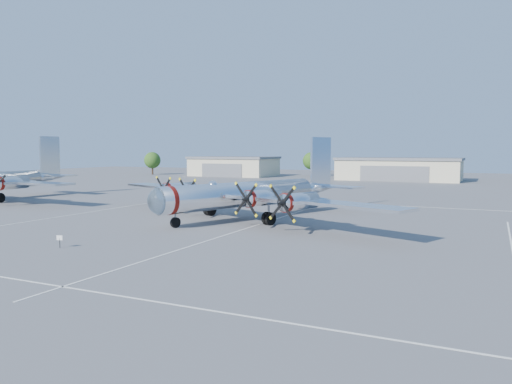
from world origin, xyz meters
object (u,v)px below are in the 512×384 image
at_px(tree_west, 311,161).
at_px(hangar_center, 399,169).
at_px(main_bomber_b29, 250,218).
at_px(tree_far_west, 152,160).
at_px(info_placard, 60,239).
at_px(hangar_west, 234,166).

bearing_deg(tree_west, hangar_center, -17.82).
distance_m(tree_west, main_bomber_b29, 86.94).
distance_m(hangar_center, tree_west, 26.30).
relative_size(hangar_center, tree_west, 4.31).
distance_m(tree_far_west, main_bomber_b29, 98.58).
bearing_deg(info_placard, tree_west, 87.04).
bearing_deg(hangar_west, info_placard, -69.20).
bearing_deg(hangar_west, tree_west, 21.89).
distance_m(main_bomber_b29, info_placard, 21.17).
xyz_separation_m(hangar_center, tree_west, (-25.00, 8.04, 1.51)).
relative_size(tree_far_west, info_placard, 7.06).
xyz_separation_m(tree_far_west, main_bomber_b29, (67.29, -71.93, -4.22)).
relative_size(tree_far_west, tree_west, 1.00).
relative_size(hangar_west, hangar_center, 0.79).
distance_m(hangar_west, tree_far_west, 25.36).
distance_m(hangar_west, hangar_center, 45.00).
xyz_separation_m(hangar_west, hangar_center, (45.00, -0.00, -0.00)).
bearing_deg(hangar_center, tree_far_west, -176.76).
distance_m(hangar_west, main_bomber_b29, 86.92).
xyz_separation_m(tree_far_west, info_placard, (61.57, -92.30, -3.56)).
relative_size(hangar_west, main_bomber_b29, 0.57).
bearing_deg(tree_west, main_bomber_b29, -75.13).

